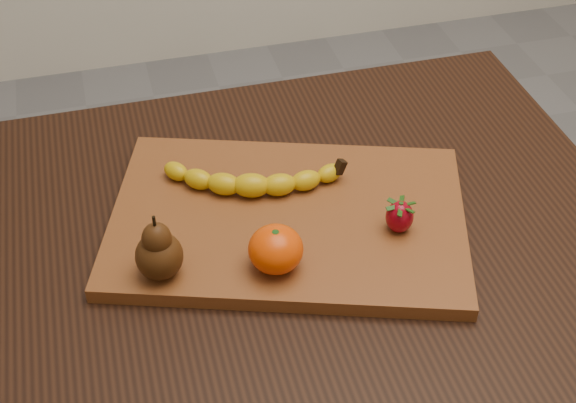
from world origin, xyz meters
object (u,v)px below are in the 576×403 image
object	(u,v)px
cutting_board	(288,219)
table	(254,292)
pear	(158,246)
mandarin	(276,249)

from	to	relation	value
cutting_board	table	bearing A→B (deg)	-146.00
pear	mandarin	bearing A→B (deg)	-10.19
table	cutting_board	size ratio (longest dim) A/B	2.22
cutting_board	pear	world-z (taller)	pear
table	pear	xyz separation A→B (m)	(-0.12, -0.05, 0.16)
pear	mandarin	world-z (taller)	pear
table	mandarin	world-z (taller)	mandarin
pear	mandarin	size ratio (longest dim) A/B	1.34
cutting_board	mandarin	distance (m)	0.10
cutting_board	mandarin	xyz separation A→B (m)	(-0.04, -0.09, 0.04)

